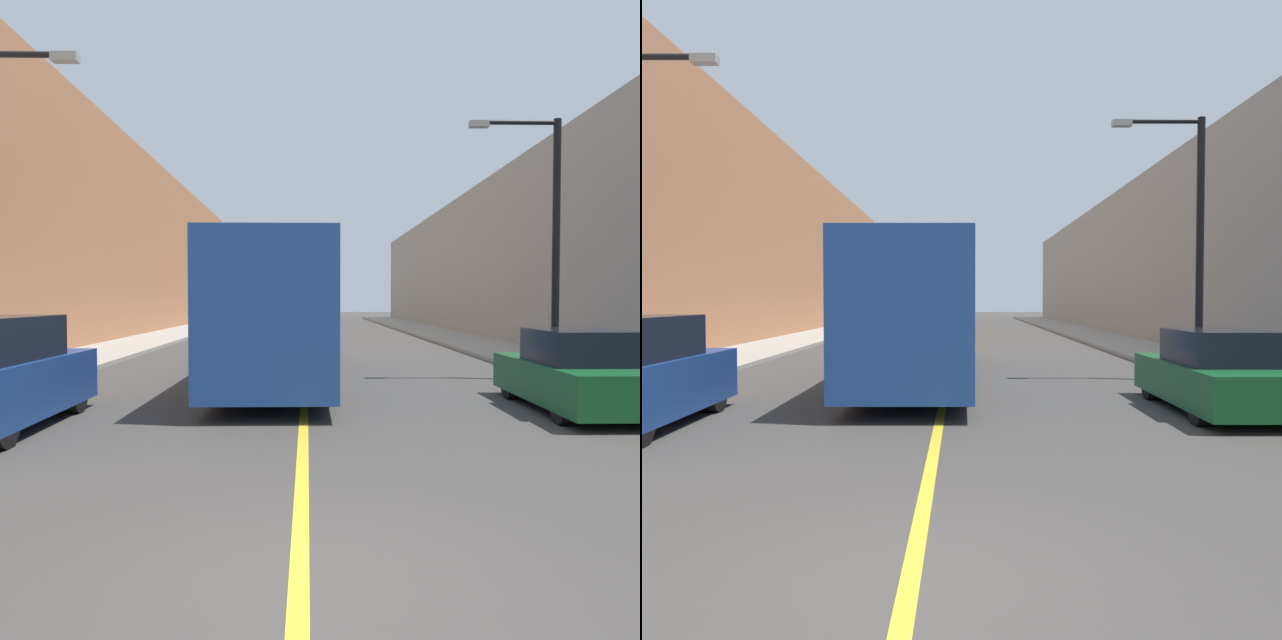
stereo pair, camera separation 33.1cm
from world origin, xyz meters
TOP-DOWN VIEW (x-y plane):
  - ground_plane at (0.00, 0.00)m, footprint 200.00×200.00m
  - sidewalk_left at (-7.94, 30.00)m, footprint 3.23×72.00m
  - sidewalk_right at (7.94, 30.00)m, footprint 3.23×72.00m
  - building_row_left at (-11.55, 30.00)m, footprint 4.00×72.00m
  - building_row_right at (11.55, 30.00)m, footprint 4.00×72.00m
  - road_center_line at (0.00, 30.00)m, footprint 0.16×72.00m
  - bus at (-0.66, 11.81)m, footprint 2.56×12.03m
  - car_right_near at (5.24, 7.17)m, footprint 1.83×4.46m
  - street_lamp_right at (6.40, 11.66)m, footprint 2.42×0.24m

SIDE VIEW (x-z plane):
  - ground_plane at x=0.00m, z-range 0.00..0.00m
  - road_center_line at x=0.00m, z-range 0.00..0.01m
  - sidewalk_left at x=-7.94m, z-range 0.00..0.14m
  - sidewalk_right at x=7.94m, z-range 0.00..0.14m
  - car_right_near at x=5.24m, z-range -0.08..1.49m
  - bus at x=-0.66m, z-range 0.13..3.56m
  - street_lamp_right at x=6.40m, z-range 0.64..7.37m
  - building_row_right at x=11.55m, z-range 0.00..8.56m
  - building_row_left at x=-11.55m, z-range 0.00..10.96m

